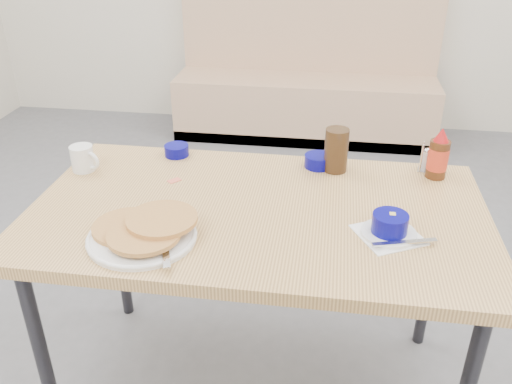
# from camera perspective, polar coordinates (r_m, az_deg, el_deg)

# --- Properties ---
(booth_bench) EXTENTS (1.90, 0.56, 1.22)m
(booth_bench) POSITION_cam_1_polar(r_m,az_deg,el_deg) (4.16, 5.28, 10.86)
(booth_bench) COLOR tan
(booth_bench) RESTS_ON ground
(dining_table) EXTENTS (1.40, 0.80, 0.76)m
(dining_table) POSITION_cam_1_polar(r_m,az_deg,el_deg) (1.70, 0.18, -3.47)
(dining_table) COLOR #DCB065
(dining_table) RESTS_ON ground
(pancake_plate) EXTENTS (0.30, 0.30, 0.05)m
(pancake_plate) POSITION_cam_1_polar(r_m,az_deg,el_deg) (1.54, -11.76, -4.12)
(pancake_plate) COLOR white
(pancake_plate) RESTS_ON dining_table
(coffee_mug) EXTENTS (0.11, 0.08, 0.09)m
(coffee_mug) POSITION_cam_1_polar(r_m,az_deg,el_deg) (1.97, -17.73, 3.41)
(coffee_mug) COLOR white
(coffee_mug) RESTS_ON dining_table
(grits_setting) EXTENTS (0.24, 0.22, 0.07)m
(grits_setting) POSITION_cam_1_polar(r_m,az_deg,el_deg) (1.56, 13.89, -3.56)
(grits_setting) COLOR white
(grits_setting) RESTS_ON dining_table
(creamer_bowl) EXTENTS (0.09, 0.09, 0.04)m
(creamer_bowl) POSITION_cam_1_polar(r_m,az_deg,el_deg) (2.02, -8.36, 4.35)
(creamer_bowl) COLOR #050572
(creamer_bowl) RESTS_ON dining_table
(butter_bowl) EXTENTS (0.10, 0.10, 0.04)m
(butter_bowl) POSITION_cam_1_polar(r_m,az_deg,el_deg) (1.93, 6.57, 3.25)
(butter_bowl) COLOR #050572
(butter_bowl) RESTS_ON dining_table
(amber_tumbler) EXTENTS (0.10, 0.10, 0.15)m
(amber_tumbler) POSITION_cam_1_polar(r_m,az_deg,el_deg) (1.89, 8.44, 4.39)
(amber_tumbler) COLOR #362211
(amber_tumbler) RESTS_ON dining_table
(condiment_caddy) EXTENTS (0.09, 0.06, 0.10)m
(condiment_caddy) POSITION_cam_1_polar(r_m,az_deg,el_deg) (1.97, 17.99, 3.02)
(condiment_caddy) COLOR silver
(condiment_caddy) RESTS_ON dining_table
(syrup_bottle) EXTENTS (0.07, 0.07, 0.18)m
(syrup_bottle) POSITION_cam_1_polar(r_m,az_deg,el_deg) (1.92, 18.64, 3.58)
(syrup_bottle) COLOR #47230F
(syrup_bottle) RESTS_ON dining_table
(sugar_wrapper) EXTENTS (0.05, 0.05, 0.00)m
(sugar_wrapper) POSITION_cam_1_polar(r_m,az_deg,el_deg) (1.84, -8.60, 1.21)
(sugar_wrapper) COLOR #F16950
(sugar_wrapper) RESTS_ON dining_table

